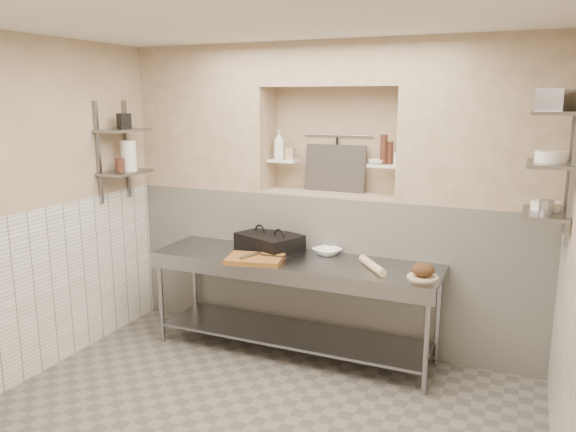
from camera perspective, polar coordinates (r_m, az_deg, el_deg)
The scene contains 47 objects.
floor at distance 4.35m, azimuth -4.07°, elevation -20.85°, with size 4.00×3.90×0.10m, color #655F59.
ceiling at distance 3.70m, azimuth -4.77°, elevation 20.44°, with size 4.00×3.90×0.10m, color silver.
wall_left at distance 5.04m, azimuth -25.47°, elevation 0.47°, with size 0.10×3.90×2.80m, color tan.
wall_back at distance 5.58m, azimuth 5.25°, elevation 2.57°, with size 4.00×0.10×2.80m, color tan.
backwall_lower at distance 5.50m, azimuth 4.28°, elevation -5.02°, with size 4.00×0.40×1.40m, color white.
alcove_sill at distance 5.34m, azimuth 4.40°, elevation 2.28°, with size 1.30×0.40×0.02m, color tan.
backwall_pillar_left at distance 5.84m, azimuth -8.05°, elevation 9.83°, with size 1.35×0.40×1.40m, color tan.
backwall_pillar_right at distance 5.00m, azimuth 19.22°, elevation 8.97°, with size 1.35×0.40×1.40m, color tan.
backwall_header at distance 5.27m, azimuth 4.61°, elevation 15.14°, with size 1.30×0.40×0.40m, color tan.
wainscot_left at distance 5.17m, azimuth -24.33°, elevation -7.21°, with size 0.02×3.90×1.40m, color white.
wainscot_right at distance 3.61m, azimuth 26.22°, elevation -15.67°, with size 0.02×3.90×1.40m, color white.
alcove_shelf_left at distance 5.48m, azimuth -0.51°, elevation 5.63°, with size 0.28×0.16×0.03m, color white.
alcove_shelf_right at distance 5.16m, azimuth 9.72°, elevation 5.07°, with size 0.28×0.16×0.03m, color white.
utensil_rail at distance 5.44m, azimuth 5.09°, elevation 8.18°, with size 0.02×0.02×0.70m, color gray.
hanging_steel at distance 5.43m, azimuth 4.99°, elevation 6.38°, with size 0.02×0.02×0.30m, color black.
splash_panel at distance 5.40m, azimuth 4.79°, elevation 4.85°, with size 0.60×0.02×0.45m, color #383330.
shelf_rail_left_a at distance 5.83m, azimuth -16.06°, elevation 6.53°, with size 0.03×0.03×0.95m, color slate.
shelf_rail_left_b at distance 5.52m, azimuth -18.69°, elevation 6.10°, with size 0.03×0.03×0.95m, color slate.
wall_shelf_left_lower at distance 5.61m, azimuth -16.17°, elevation 4.27°, with size 0.30×0.50×0.03m, color slate.
wall_shelf_left_upper at distance 5.57m, azimuth -16.40°, elevation 8.35°, with size 0.30×0.50×0.03m, color slate.
shelf_rail_right_a at distance 4.51m, azimuth 26.75°, elevation 4.92°, with size 0.03×0.03×1.05m, color slate.
shelf_rail_right_b at distance 4.11m, azimuth 27.02°, elevation 4.34°, with size 0.03×0.03×1.05m, color slate.
wall_shelf_right_lower at distance 4.35m, azimuth 24.68°, elevation 0.23°, with size 0.30×0.50×0.03m, color slate.
wall_shelf_right_mid at distance 4.30m, azimuth 25.08°, elevation 4.80°, with size 0.30×0.50×0.03m, color slate.
wall_shelf_right_upper at distance 4.28m, azimuth 25.50°, elevation 9.45°, with size 0.30×0.50×0.03m, color slate.
prep_table at distance 5.07m, azimuth 0.48°, elevation -7.17°, with size 2.60×0.70×0.90m.
panini_press at distance 5.27m, azimuth -1.91°, elevation -2.64°, with size 0.67×0.59×0.15m.
cutting_board at distance 4.91m, azimuth -3.37°, elevation -4.40°, with size 0.48×0.33×0.04m, color brown.
knife_blade at distance 4.90m, azimuth -1.43°, elevation -4.09°, with size 0.25×0.03×0.01m, color gray.
tongs at distance 4.92m, azimuth -3.84°, elevation -3.96°, with size 0.02×0.02×0.25m, color gray.
mixing_bowl at distance 5.13m, azimuth 4.01°, elevation -3.61°, with size 0.24×0.24×0.06m, color white.
rolling_pin at distance 4.73m, azimuth 8.56°, elevation -4.99°, with size 0.07×0.07×0.44m, color #D0B490.
bread_board at distance 4.60m, azimuth 13.53°, elevation -6.04°, with size 0.25×0.25×0.01m, color #D0B490.
bread_loaf at distance 4.58m, azimuth 13.56°, elevation -5.32°, with size 0.18×0.18×0.11m, color #4C2D19.
bottle_soap at distance 5.49m, azimuth -0.91°, elevation 7.24°, with size 0.11×0.11×0.28m, color white.
jar_alcove at distance 5.48m, azimuth 0.24°, elevation 6.37°, with size 0.08×0.08×0.12m, color tan.
bowl_alcove at distance 5.15m, azimuth 8.92°, elevation 5.46°, with size 0.14×0.14×0.04m, color white.
condiment_a at distance 5.15m, azimuth 10.31°, elevation 6.32°, with size 0.06×0.06×0.21m, color #422218.
condiment_b at distance 5.15m, azimuth 9.69°, elevation 6.69°, with size 0.07×0.07×0.27m, color #422218.
condiment_c at distance 5.11m, azimuth 11.06°, elevation 5.71°, with size 0.06×0.06×0.11m, color white.
jug_left at distance 5.63m, azimuth -15.89°, elevation 5.94°, with size 0.15×0.15×0.29m, color white.
jar_left at distance 5.54m, azimuth -16.70°, elevation 4.96°, with size 0.09×0.09×0.13m, color #422218.
box_left_upper at distance 5.58m, azimuth -16.32°, elevation 9.24°, with size 0.10×0.10×0.15m, color black.
bowl_right at distance 4.41m, azimuth 24.72°, elevation 0.95°, with size 0.20×0.20×0.06m, color white.
canister_right at distance 4.27m, azimuth 24.76°, elevation 0.85°, with size 0.10×0.10×0.10m, color gray.
bowl_right_mid at distance 4.31m, azimuth 25.14°, elevation 5.49°, with size 0.21×0.21×0.08m, color white.
basket_right at distance 4.24m, azimuth 25.61°, elevation 10.59°, with size 0.19×0.23×0.15m, color gray.
Camera 1 is at (1.72, -3.23, 2.30)m, focal length 35.00 mm.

